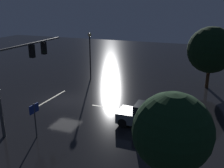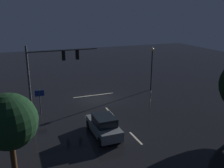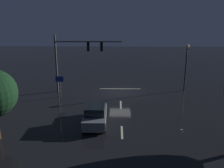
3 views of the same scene
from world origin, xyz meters
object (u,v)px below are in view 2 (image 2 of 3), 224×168
car_approaching (104,126)px  traffic_signal_assembly (51,63)px  tree_right_near (9,122)px  route_sign (40,96)px  street_lamp_left_kerb (152,61)px

car_approaching → traffic_signal_assembly: bearing=-72.7°
traffic_signal_assembly → tree_right_near: 12.28m
traffic_signal_assembly → car_approaching: size_ratio=1.73×
tree_right_near → route_sign: bearing=-105.7°
street_lamp_left_kerb → tree_right_near: (16.83, 12.15, -0.28)m
tree_right_near → car_approaching: bearing=-158.8°
traffic_signal_assembly → street_lamp_left_kerb: traffic_signal_assembly is taller
traffic_signal_assembly → street_lamp_left_kerb: bearing=-176.9°
car_approaching → route_sign: 7.99m
route_sign → tree_right_near: 9.86m
route_sign → tree_right_near: (2.63, 9.34, 1.76)m
car_approaching → tree_right_near: size_ratio=0.83×
street_lamp_left_kerb → route_sign: (14.20, 2.81, -2.03)m
traffic_signal_assembly → route_sign: bearing=52.3°
car_approaching → street_lamp_left_kerb: (-9.83, -9.43, 3.00)m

